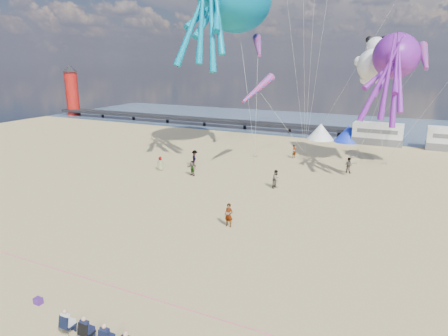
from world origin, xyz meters
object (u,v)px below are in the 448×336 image
beachgoer_6 (160,163)px  kite_octopus_purple (396,56)px  beachgoer_4 (192,168)px  beachgoer_5 (294,152)px  tent_blue (348,134)px  beachgoer_2 (195,158)px  windsock_mid (424,57)px  sandbag_e (305,154)px  beachgoer_7 (348,165)px  sandbag_c (384,163)px  lighthouse (72,94)px  spectator_row (107,336)px  beachgoer_1 (276,179)px  kite_panda (374,65)px  motorhome_0 (378,134)px  sandbag_d (352,157)px  sandbag_b (355,163)px  tent_white (321,132)px  sandbag_a (255,156)px  standing_person (229,215)px  windsock_right (258,89)px  windsock_left (258,46)px

beachgoer_6 → kite_octopus_purple: bearing=176.1°
beachgoer_4 → beachgoer_5: beachgoer_5 is taller
tent_blue → beachgoer_2: bearing=-121.1°
beachgoer_6 → windsock_mid: (24.34, 10.85, 11.10)m
sandbag_e → beachgoer_4: bearing=-119.7°
beachgoer_7 → sandbag_c: (3.15, 5.39, -0.72)m
kite_octopus_purple → beachgoer_5: bearing=-173.5°
lighthouse → sandbag_e: (54.58, -14.88, -4.39)m
spectator_row → beachgoer_1: bearing=91.7°
kite_panda → beachgoer_7: bearing=-78.4°
motorhome_0 → sandbag_e: (-7.42, -10.88, -1.39)m
sandbag_d → kite_panda: (1.59, -1.46, 10.90)m
tent_blue → kite_panda: bearing=-71.6°
beachgoer_5 → sandbag_b: (7.14, 0.10, -0.69)m
tent_white → sandbag_d: tent_white is taller
beachgoer_2 → beachgoer_5: bearing=-71.4°
lighthouse → kite_panda: 64.00m
tent_white → beachgoer_5: 13.04m
sandbag_a → beachgoer_4: bearing=-104.8°
tent_white → beachgoer_5: tent_white is taller
sandbag_c → beachgoer_2: bearing=-151.9°
spectator_row → windsock_mid: (10.37, 34.82, 11.21)m
standing_person → beachgoer_2: bearing=131.9°
lighthouse → windsock_right: bearing=-24.6°
beachgoer_5 → kite_octopus_purple: bearing=-67.1°
standing_person → kite_panda: bearing=78.8°
sandbag_e → windsock_left: bearing=-170.2°
tent_white → sandbag_b: bearing=-61.9°
spectator_row → beachgoer_6: beachgoer_6 is taller
motorhome_0 → kite_panda: bearing=-91.1°
sandbag_a → sandbag_c: same height
standing_person → sandbag_d: size_ratio=3.47×
sandbag_b → sandbag_e: (-6.33, 2.06, 0.00)m
motorhome_0 → sandbag_a: (-12.72, -14.53, -1.39)m
kite_panda → windsock_left: windsock_left is taller
sandbag_b → tent_white: bearing=118.1°
tent_blue → sandbag_c: 13.04m
tent_white → kite_panda: kite_panda is taller
beachgoer_5 → spectator_row: bearing=-146.3°
tent_white → kite_octopus_purple: (10.13, -14.25, 10.74)m
sandbag_a → kite_panda: bearing=14.1°
beachgoer_5 → sandbag_c: (10.18, 1.49, -0.69)m
beachgoer_7 → tent_blue: bearing=-59.3°
kite_panda → windsock_right: bearing=-120.8°
sandbag_a → beachgoer_2: bearing=-121.4°
sandbag_d → windsock_mid: size_ratio=0.09×
lighthouse → standing_person: 67.97m
spectator_row → kite_panda: bearing=81.7°
beachgoer_1 → beachgoer_5: size_ratio=1.09×
beachgoer_6 → sandbag_c: (21.60, 13.24, -0.65)m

